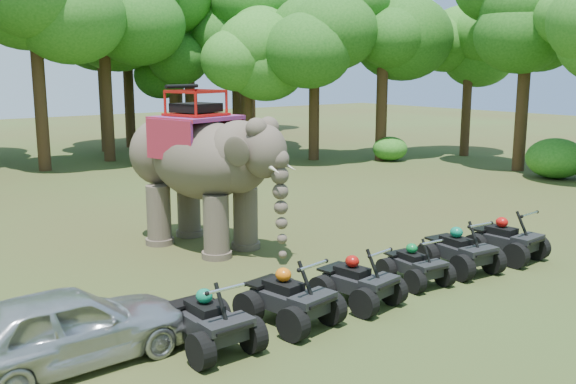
# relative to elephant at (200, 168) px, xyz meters

# --- Properties ---
(ground) EXTENTS (110.00, 110.00, 0.00)m
(ground) POSITION_rel_elephant_xyz_m (0.78, -4.12, -2.22)
(ground) COLOR #47381E
(ground) RESTS_ON ground
(elephant) EXTENTS (3.61, 5.71, 4.44)m
(elephant) POSITION_rel_elephant_xyz_m (0.00, 0.00, 0.00)
(elephant) COLOR brown
(elephant) RESTS_ON ground
(parked_car) EXTENTS (4.04, 1.68, 1.37)m
(parked_car) POSITION_rel_elephant_xyz_m (-5.50, -5.04, -1.54)
(parked_car) COLOR silver
(parked_car) RESTS_ON ground
(atv_0) EXTENTS (1.32, 1.80, 1.32)m
(atv_0) POSITION_rel_elephant_xyz_m (-3.30, -5.91, -1.56)
(atv_0) COLOR black
(atv_0) RESTS_ON ground
(atv_1) EXTENTS (1.62, 2.03, 1.36)m
(atv_1) POSITION_rel_elephant_xyz_m (-1.49, -5.89, -1.54)
(atv_1) COLOR black
(atv_1) RESTS_ON ground
(atv_2) EXTENTS (1.50, 1.89, 1.28)m
(atv_2) POSITION_rel_elephant_xyz_m (0.30, -5.93, -1.58)
(atv_2) COLOR black
(atv_2) RESTS_ON ground
(atv_3) EXTENTS (1.27, 1.64, 1.14)m
(atv_3) POSITION_rel_elephant_xyz_m (2.28, -5.78, -1.65)
(atv_3) COLOR black
(atv_3) RESTS_ON ground
(atv_4) EXTENTS (1.50, 1.93, 1.33)m
(atv_4) POSITION_rel_elephant_xyz_m (3.88, -5.83, -1.56)
(atv_4) COLOR black
(atv_4) RESTS_ON ground
(atv_5) EXTENTS (1.43, 1.89, 1.34)m
(atv_5) POSITION_rel_elephant_xyz_m (5.66, -5.93, -1.55)
(atv_5) COLOR black
(atv_5) RESTS_ON ground
(tree_0) EXTENTS (6.91, 6.91, 9.87)m
(tree_0) POSITION_rel_elephant_xyz_m (0.78, 16.37, 2.71)
(tree_0) COLOR #195114
(tree_0) RESTS_ON ground
(tree_1) EXTENTS (6.92, 6.92, 9.89)m
(tree_1) POSITION_rel_elephant_xyz_m (4.58, 17.59, 2.72)
(tree_1) COLOR #195114
(tree_1) RESTS_ON ground
(tree_2) EXTENTS (4.65, 4.65, 6.64)m
(tree_2) POSITION_rel_elephant_xyz_m (9.28, 19.11, 1.10)
(tree_2) COLOR #195114
(tree_2) RESTS_ON ground
(tree_3) EXTENTS (5.34, 5.34, 7.64)m
(tree_3) POSITION_rel_elephant_xyz_m (11.05, 13.85, 1.60)
(tree_3) COLOR #195114
(tree_3) RESTS_ON ground
(tree_4) EXTENTS (6.19, 6.19, 8.84)m
(tree_4) POSITION_rel_elephant_xyz_m (13.51, 11.23, 2.20)
(tree_4) COLOR #195114
(tree_4) RESTS_ON ground
(tree_5) EXTENTS (6.79, 6.79, 9.70)m
(tree_5) POSITION_rel_elephant_xyz_m (16.23, 8.88, 2.63)
(tree_5) COLOR #195114
(tree_5) RESTS_ON ground
(tree_6) EXTENTS (4.98, 4.98, 7.11)m
(tree_6) POSITION_rel_elephant_xyz_m (21.35, 7.27, 1.33)
(tree_6) COLOR #195114
(tree_6) RESTS_ON ground
(tree_7) EXTENTS (6.56, 6.56, 9.37)m
(tree_7) POSITION_rel_elephant_xyz_m (18.96, 2.29, 2.47)
(tree_7) COLOR #195114
(tree_7) RESTS_ON ground
(tree_33) EXTENTS (5.44, 5.44, 7.77)m
(tree_33) POSITION_rel_elephant_xyz_m (12.31, 16.03, 1.66)
(tree_33) COLOR #195114
(tree_33) RESTS_ON ground
(tree_35) EXTENTS (7.35, 7.35, 10.51)m
(tree_35) POSITION_rel_elephant_xyz_m (8.04, 22.58, 3.03)
(tree_35) COLOR #195114
(tree_35) RESTS_ON ground
(tree_37) EXTENTS (7.32, 7.32, 10.46)m
(tree_37) POSITION_rel_elephant_xyz_m (19.49, 25.83, 3.01)
(tree_37) COLOR #195114
(tree_37) RESTS_ON ground
(tree_39) EXTENTS (7.62, 7.62, 10.89)m
(tree_39) POSITION_rel_elephant_xyz_m (12.92, 17.79, 3.22)
(tree_39) COLOR #195114
(tree_39) RESTS_ON ground
(tree_41) EXTENTS (7.21, 7.21, 10.29)m
(tree_41) POSITION_rel_elephant_xyz_m (11.69, 23.06, 2.93)
(tree_41) COLOR #195114
(tree_41) RESTS_ON ground
(tree_42) EXTENTS (5.19, 5.19, 7.41)m
(tree_42) POSITION_rel_elephant_xyz_m (18.46, 25.39, 1.49)
(tree_42) COLOR #195114
(tree_42) RESTS_ON ground
(tree_43) EXTENTS (6.40, 6.40, 9.14)m
(tree_43) POSITION_rel_elephant_xyz_m (6.01, 21.54, 2.35)
(tree_43) COLOR #195114
(tree_43) RESTS_ON ground
(tree_45) EXTENTS (7.19, 7.19, 10.26)m
(tree_45) POSITION_rel_elephant_xyz_m (10.35, 19.03, 2.91)
(tree_45) COLOR #195114
(tree_45) RESTS_ON ground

